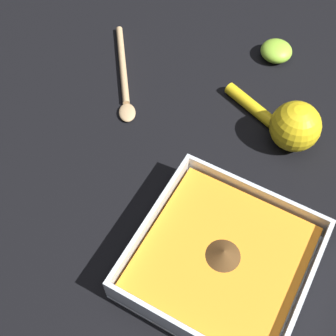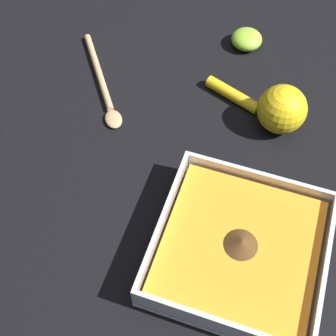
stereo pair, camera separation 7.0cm
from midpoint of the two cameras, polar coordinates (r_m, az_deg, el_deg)
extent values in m
plane|color=black|center=(0.65, 7.44, -14.24)|extent=(4.00, 4.00, 0.00)
cube|color=silver|center=(0.66, 9.52, -11.85)|extent=(0.22, 0.22, 0.01)
cube|color=silver|center=(0.64, 19.04, -14.94)|extent=(0.22, 0.01, 0.04)
cube|color=silver|center=(0.65, 1.01, -6.78)|extent=(0.22, 0.01, 0.04)
cube|color=silver|center=(0.60, 5.44, -19.55)|extent=(0.01, 0.21, 0.04)
cube|color=silver|center=(0.69, 13.47, -3.45)|extent=(0.01, 0.21, 0.04)
cube|color=orange|center=(0.64, 9.75, -11.24)|extent=(0.20, 0.20, 0.03)
cone|color=#4C3319|center=(0.62, 10.04, -10.48)|extent=(0.05, 0.05, 0.02)
sphere|color=yellow|center=(0.76, 17.82, 4.66)|extent=(0.08, 0.08, 0.08)
cylinder|color=yellow|center=(0.81, 12.45, 7.35)|extent=(0.06, 0.10, 0.02)
ellipsoid|color=#93CC38|center=(0.91, 15.29, 13.46)|extent=(0.06, 0.06, 0.03)
ellipsoid|color=tan|center=(0.79, -2.48, 6.59)|extent=(0.05, 0.05, 0.01)
cylinder|color=tan|center=(0.87, -3.24, 12.43)|extent=(0.16, 0.12, 0.01)
camera|label=1|loc=(0.03, 92.87, -4.34)|focal=50.00mm
camera|label=2|loc=(0.03, -87.13, 4.34)|focal=50.00mm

